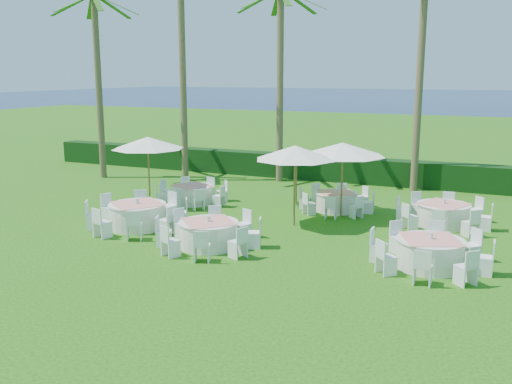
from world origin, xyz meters
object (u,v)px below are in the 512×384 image
Objects in this scene: banquet_table_a at (137,215)px; umbrella_a at (148,143)px; umbrella_b at (295,153)px; umbrella_c at (297,152)px; umbrella_d at (343,149)px; banquet_table_e at (336,201)px; banquet_table_f at (443,214)px; banquet_table_b at (209,233)px; banquet_table_d at (192,194)px; banquet_table_c at (430,252)px.

banquet_table_a is 4.16m from umbrella_a.
umbrella_c is (-0.99, 3.01, -0.40)m from umbrella_b.
umbrella_d is at bearing -29.85° from umbrella_c.
umbrella_c is (3.85, 5.49, 1.72)m from banquet_table_a.
banquet_table_f reaches higher than banquet_table_e.
umbrella_a reaches higher than banquet_table_b.
banquet_table_b is 6.53m from banquet_table_e.
banquet_table_b reaches higher than banquet_table_d.
banquet_table_f is (-0.11, 4.69, -0.01)m from banquet_table_c.
banquet_table_c is at bearing -88.67° from banquet_table_f.
banquet_table_b is at bearing -110.90° from banquet_table_e.
umbrella_b is at bearing 65.90° from banquet_table_b.
banquet_table_c reaches higher than banquet_table_f.
banquet_table_a is 9.77m from banquet_table_c.
banquet_table_e is 7.82m from umbrella_a.
banquet_table_c is at bearing -50.35° from umbrella_d.
umbrella_b is (-4.81, -1.96, 2.15)m from banquet_table_f.
banquet_table_d is (-9.91, 4.28, -0.04)m from banquet_table_c.
umbrella_b reaches higher than banquet_table_d.
banquet_table_c is 12.11m from umbrella_a.
banquet_table_e is 0.93× the size of umbrella_d.
banquet_table_a reaches higher than banquet_table_e.
umbrella_c is at bearing 108.17° from umbrella_b.
banquet_table_f is 1.13× the size of umbrella_b.
banquet_table_a is 1.10× the size of umbrella_d.
banquet_table_e is (-4.14, 5.37, -0.05)m from banquet_table_c.
umbrella_d is (0.43, -0.89, 2.15)m from banquet_table_e.
banquet_table_d is (-3.44, 5.01, -0.03)m from banquet_table_b.
banquet_table_b is 4.35m from umbrella_b.
umbrella_a reaches higher than banquet_table_d.
banquet_table_a is 6.92m from umbrella_c.
umbrella_d is at bearing 55.34° from umbrella_b.
umbrella_d is at bearing -176.64° from banquet_table_f.
banquet_table_a is at bearing -155.30° from banquet_table_f.
banquet_table_a is 1.31× the size of umbrella_c.
banquet_table_d is at bearing -159.95° from umbrella_c.
umbrella_b reaches higher than banquet_table_f.
umbrella_b reaches higher than banquet_table_c.
umbrella_c is 2.56m from umbrella_d.
banquet_table_a is 1.22× the size of umbrella_b.
banquet_table_c is 1.12× the size of umbrella_a.
umbrella_d reaches higher than banquet_table_c.
banquet_table_b is (3.29, -0.98, -0.03)m from banquet_table_a.
banquet_table_a is at bearing -145.05° from umbrella_d.
umbrella_c is at bearing 20.05° from banquet_table_d.
banquet_table_d is at bearing 124.47° from banquet_table_b.
banquet_table_a is 5.84m from umbrella_b.
banquet_table_d is at bearing 156.64° from banquet_table_c.
banquet_table_d is at bearing 162.68° from umbrella_b.
umbrella_c is 0.84× the size of umbrella_d.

